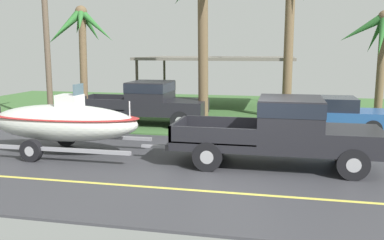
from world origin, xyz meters
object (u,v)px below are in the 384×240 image
(pickup_truck_towing, at_px, (288,129))
(palm_tree_far_left, at_px, (290,8))
(palm_tree_near_right, at_px, (383,41))
(boat_on_trailer, at_px, (63,122))
(parked_sedan_near, at_px, (327,115))
(carport_awning, at_px, (218,59))
(parked_pickup_background, at_px, (150,101))
(palm_tree_near_left, at_px, (79,35))
(utility_pole, at_px, (46,34))

(pickup_truck_towing, distance_m, palm_tree_far_left, 8.91)
(palm_tree_near_right, bearing_deg, boat_on_trailer, -143.19)
(parked_sedan_near, xyz_separation_m, carport_awning, (-5.14, 5.40, 2.03))
(boat_on_trailer, height_order, parked_pickup_background, boat_on_trailer)
(parked_pickup_background, bearing_deg, carport_awning, 69.44)
(parked_pickup_background, height_order, parked_sedan_near, parked_pickup_background)
(palm_tree_near_right, bearing_deg, parked_pickup_background, -164.05)
(parked_sedan_near, xyz_separation_m, palm_tree_near_left, (-10.47, 0.08, 3.14))
(parked_sedan_near, height_order, utility_pole, utility_pole)
(boat_on_trailer, bearing_deg, pickup_truck_towing, 0.00)
(carport_awning, xyz_separation_m, palm_tree_near_right, (7.56, -2.78, 0.87))
(palm_tree_near_left, bearing_deg, carport_awning, 44.96)
(boat_on_trailer, distance_m, utility_pole, 6.07)
(utility_pole, bearing_deg, parked_sedan_near, 4.98)
(boat_on_trailer, distance_m, carport_awning, 11.39)
(pickup_truck_towing, relative_size, parked_pickup_background, 1.02)
(palm_tree_near_right, bearing_deg, pickup_truck_towing, -116.35)
(parked_sedan_near, distance_m, palm_tree_near_right, 4.60)
(carport_awning, bearing_deg, utility_pole, -134.26)
(boat_on_trailer, height_order, parked_sedan_near, boat_on_trailer)
(pickup_truck_towing, xyz_separation_m, parked_sedan_near, (1.56, 5.40, -0.39))
(pickup_truck_towing, distance_m, utility_pole, 11.11)
(boat_on_trailer, height_order, palm_tree_near_left, palm_tree_near_left)
(parked_sedan_near, distance_m, palm_tree_near_left, 10.93)
(parked_sedan_near, bearing_deg, pickup_truck_towing, -106.07)
(palm_tree_near_right, bearing_deg, carport_awning, 159.83)
(boat_on_trailer, bearing_deg, palm_tree_far_left, 49.77)
(palm_tree_near_right, distance_m, palm_tree_far_left, 4.23)
(palm_tree_near_right, relative_size, palm_tree_far_left, 0.70)
(palm_tree_near_right, height_order, palm_tree_far_left, palm_tree_far_left)
(boat_on_trailer, bearing_deg, carport_awning, 73.66)
(palm_tree_near_left, height_order, utility_pole, utility_pole)
(carport_awning, xyz_separation_m, palm_tree_near_left, (-5.33, -5.32, 1.11))
(parked_sedan_near, bearing_deg, carport_awning, 133.57)
(boat_on_trailer, relative_size, utility_pole, 0.83)
(pickup_truck_towing, relative_size, palm_tree_far_left, 0.83)
(parked_sedan_near, xyz_separation_m, palm_tree_far_left, (-1.55, 2.58, 4.35))
(palm_tree_near_left, distance_m, palm_tree_near_right, 13.14)
(palm_tree_near_left, height_order, palm_tree_near_right, palm_tree_near_left)
(boat_on_trailer, height_order, palm_tree_far_left, palm_tree_far_left)
(palm_tree_near_right, bearing_deg, parked_sedan_near, -132.66)
(parked_pickup_background, bearing_deg, palm_tree_near_right, 15.95)
(carport_awning, xyz_separation_m, palm_tree_far_left, (3.59, -2.82, 2.31))
(palm_tree_near_right, height_order, utility_pole, utility_pole)
(palm_tree_near_left, bearing_deg, parked_pickup_background, -3.66)
(boat_on_trailer, height_order, utility_pole, utility_pole)
(carport_awning, relative_size, utility_pole, 1.08)
(carport_awning, relative_size, palm_tree_near_left, 1.57)
(palm_tree_far_left, relative_size, utility_pole, 0.95)
(carport_awning, height_order, utility_pole, utility_pole)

